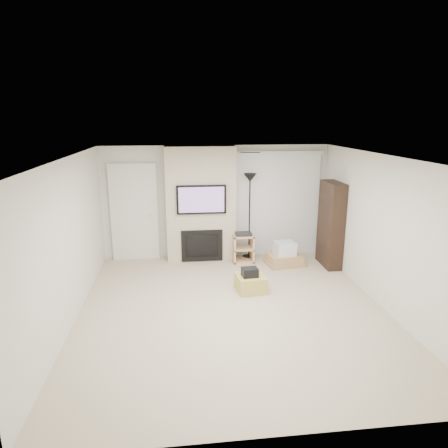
{
  "coord_description": "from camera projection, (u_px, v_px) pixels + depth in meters",
  "views": [
    {
      "loc": [
        -0.84,
        -5.95,
        3.07
      ],
      "look_at": [
        0.0,
        1.2,
        1.15
      ],
      "focal_mm": 32.0,
      "sensor_mm": 36.0,
      "label": 1
    }
  ],
  "objects": [
    {
      "name": "box_stack",
      "position": [
        284.0,
        256.0,
        8.58
      ],
      "size": [
        0.83,
        0.67,
        0.51
      ],
      "color": "tan",
      "rests_on": "floor"
    },
    {
      "name": "ceiling",
      "position": [
        233.0,
        157.0,
        5.95
      ],
      "size": [
        5.0,
        5.5,
        0.0
      ],
      "primitive_type": "cube",
      "color": "white",
      "rests_on": "wall_back"
    },
    {
      "name": "entry_door",
      "position": [
        134.0,
        213.0,
        8.73
      ],
      "size": [
        1.02,
        0.11,
        2.14
      ],
      "color": "silver",
      "rests_on": "floor"
    },
    {
      "name": "av_stand",
      "position": [
        243.0,
        246.0,
        8.74
      ],
      "size": [
        0.45,
        0.38,
        0.66
      ],
      "color": "#DFB07B",
      "rests_on": "floor"
    },
    {
      "name": "hvac_vent",
      "position": [
        250.0,
        153.0,
        6.77
      ],
      "size": [
        0.35,
        0.18,
        0.01
      ],
      "primitive_type": "cube",
      "color": "silver",
      "rests_on": "ceiling"
    },
    {
      "name": "fireplace_wall",
      "position": [
        201.0,
        205.0,
        8.68
      ],
      "size": [
        1.5,
        0.47,
        2.5
      ],
      "color": "#BAAB8F",
      "rests_on": "floor"
    },
    {
      "name": "ottoman",
      "position": [
        251.0,
        283.0,
        7.28
      ],
      "size": [
        0.55,
        0.55,
        0.3
      ],
      "primitive_type": "cube",
      "rotation": [
        0.0,
        0.0,
        0.11
      ],
      "color": "tan",
      "rests_on": "floor"
    },
    {
      "name": "wall_left",
      "position": [
        68.0,
        243.0,
        5.99
      ],
      "size": [
        0.0,
        5.5,
        2.5
      ],
      "primitive_type": "cube",
      "rotation": [
        1.57,
        0.0,
        1.57
      ],
      "color": "silver",
      "rests_on": "ground"
    },
    {
      "name": "floor",
      "position": [
        232.0,
        310.0,
        6.6
      ],
      "size": [
        5.0,
        5.5,
        0.0
      ],
      "primitive_type": "cube",
      "color": "#C0AB8C",
      "rests_on": "ground"
    },
    {
      "name": "wall_front",
      "position": [
        275.0,
        324.0,
        3.64
      ],
      "size": [
        5.0,
        0.0,
        2.5
      ],
      "primitive_type": "cube",
      "rotation": [
        1.57,
        0.0,
        0.0
      ],
      "color": "silver",
      "rests_on": "ground"
    },
    {
      "name": "vertical_blinds",
      "position": [
        278.0,
        200.0,
        9.02
      ],
      "size": [
        1.98,
        0.1,
        2.37
      ],
      "color": "silver",
      "rests_on": "floor"
    },
    {
      "name": "floor_lamp",
      "position": [
        250.0,
        192.0,
        8.69
      ],
      "size": [
        0.28,
        0.28,
        1.91
      ],
      "color": "black",
      "rests_on": "floor"
    },
    {
      "name": "bookshelf",
      "position": [
        331.0,
        224.0,
        8.39
      ],
      "size": [
        0.3,
        0.8,
        1.8
      ],
      "color": "black",
      "rests_on": "floor"
    },
    {
      "name": "wall_right",
      "position": [
        383.0,
        232.0,
        6.56
      ],
      "size": [
        0.0,
        5.5,
        2.5
      ],
      "primitive_type": "cube",
      "rotation": [
        1.57,
        0.0,
        1.57
      ],
      "color": "silver",
      "rests_on": "ground"
    },
    {
      "name": "wall_back",
      "position": [
        216.0,
        202.0,
        8.91
      ],
      "size": [
        5.0,
        0.0,
        2.5
      ],
      "primitive_type": "cube",
      "rotation": [
        1.57,
        0.0,
        0.0
      ],
      "color": "silver",
      "rests_on": "ground"
    },
    {
      "name": "black_bag",
      "position": [
        250.0,
        272.0,
        7.18
      ],
      "size": [
        0.3,
        0.25,
        0.16
      ],
      "primitive_type": "cube",
      "rotation": [
        0.0,
        0.0,
        0.11
      ],
      "color": "black",
      "rests_on": "ottoman"
    }
  ]
}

